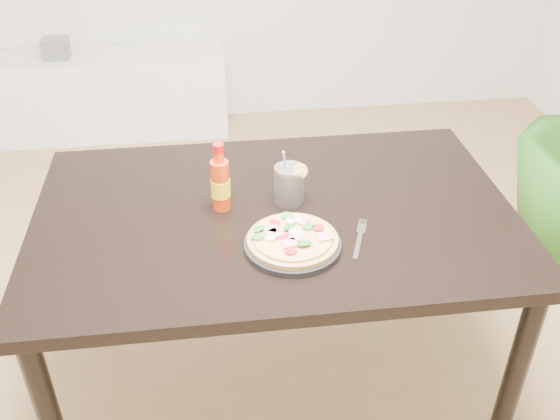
{
  "coord_description": "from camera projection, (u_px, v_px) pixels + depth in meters",
  "views": [
    {
      "loc": [
        -0.23,
        -1.55,
        1.76
      ],
      "look_at": [
        -0.05,
        -0.17,
        0.83
      ],
      "focal_mm": 40.0,
      "sensor_mm": 36.0,
      "label": 1
    }
  ],
  "objects": [
    {
      "name": "pizza",
      "position": [
        292.0,
        238.0,
        1.66
      ],
      "size": [
        0.24,
        0.24,
        0.03
      ],
      "color": "#B48250",
      "rests_on": "plate"
    },
    {
      "name": "floor",
      "position": [
        287.0,
        372.0,
        2.28
      ],
      "size": [
        4.5,
        4.5,
        0.0
      ],
      "primitive_type": "plane",
      "color": "#9E7A51",
      "rests_on": "ground"
    },
    {
      "name": "cola_cup",
      "position": [
        289.0,
        185.0,
        1.83
      ],
      "size": [
        0.09,
        0.09,
        0.18
      ],
      "rotation": [
        0.0,
        0.0,
        0.15
      ],
      "color": "black",
      "rests_on": "dining_table"
    },
    {
      "name": "dining_table",
      "position": [
        275.0,
        233.0,
        1.87
      ],
      "size": [
        1.4,
        0.9,
        0.75
      ],
      "color": "black",
      "rests_on": "ground"
    },
    {
      "name": "media_console",
      "position": [
        109.0,
        95.0,
        3.77
      ],
      "size": [
        1.4,
        0.34,
        0.5
      ],
      "primitive_type": "cube",
      "color": "white",
      "rests_on": "ground"
    },
    {
      "name": "hot_sauce_bottle",
      "position": [
        220.0,
        184.0,
        1.79
      ],
      "size": [
        0.07,
        0.07,
        0.21
      ],
      "rotation": [
        0.0,
        0.0,
        0.41
      ],
      "color": "red",
      "rests_on": "dining_table"
    },
    {
      "name": "cd_stack",
      "position": [
        56.0,
        48.0,
        3.55
      ],
      "size": [
        0.14,
        0.12,
        0.11
      ],
      "color": "slate",
      "rests_on": "media_console"
    },
    {
      "name": "fork",
      "position": [
        360.0,
        237.0,
        1.71
      ],
      "size": [
        0.08,
        0.18,
        0.0
      ],
      "rotation": [
        0.0,
        0.0,
        -0.36
      ],
      "color": "silver",
      "rests_on": "dining_table"
    },
    {
      "name": "plate",
      "position": [
        293.0,
        245.0,
        1.67
      ],
      "size": [
        0.26,
        0.26,
        0.02
      ],
      "primitive_type": "cylinder",
      "color": "black",
      "rests_on": "dining_table"
    }
  ]
}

